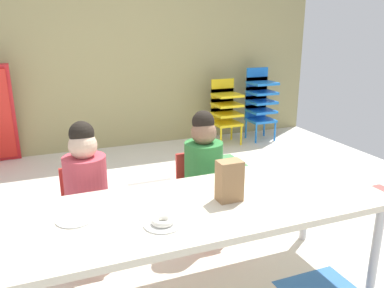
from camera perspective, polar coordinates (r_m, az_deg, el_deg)
ground_plane at (r=2.99m, az=0.16°, el=-12.94°), size 5.23×4.82×0.02m
back_wall at (r=4.91m, az=-10.97°, el=14.98°), size 5.23×0.10×2.68m
craft_table at (r=2.15m, az=1.98°, el=-9.43°), size 1.95×0.75×0.57m
seated_child_near_camera at (r=2.55m, az=-14.86°, el=-5.00°), size 0.32×0.32×0.92m
seated_child_middle_seat at (r=2.73m, az=1.57°, el=-2.87°), size 0.32×0.31×0.92m
kid_chair_yellow_stack at (r=5.05m, az=4.78°, el=5.18°), size 0.32×0.30×0.80m
kid_chair_blue_stack at (r=5.28m, az=9.61°, el=6.18°), size 0.32×0.30×0.92m
paper_bag_brown at (r=2.13m, az=5.33°, el=-5.21°), size 0.13×0.09×0.22m
paper_plate_near_edge at (r=1.91m, az=-4.16°, el=-11.30°), size 0.18×0.18×0.01m
paper_plate_center_table at (r=2.03m, az=-16.27°, el=-10.21°), size 0.18×0.18×0.01m
donut_powdered_on_plate at (r=1.91m, az=-4.17°, el=-10.79°), size 0.11×0.11×0.03m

